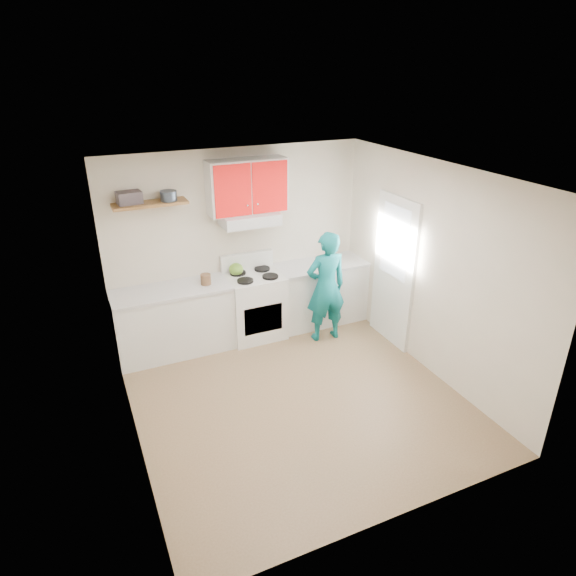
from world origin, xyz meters
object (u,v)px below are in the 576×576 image
stove (255,306)px  kettle (236,269)px  person (326,287)px  crock (206,280)px  tin (169,196)px

stove → kettle: kettle is taller
stove → person: (0.86, -0.48, 0.33)m
crock → kettle: bearing=16.9°
stove → crock: (-0.68, -0.01, 0.52)m
kettle → person: (1.07, -0.61, -0.22)m
tin → crock: size_ratio=1.24×
stove → kettle: 0.60m
tin → kettle: size_ratio=1.02×
kettle → person: person is taller
crock → person: size_ratio=0.10×
kettle → person: size_ratio=0.13×
person → kettle: bearing=-26.0°
tin → person: tin is taller
tin → kettle: (0.81, -0.03, -1.09)m
stove → person: bearing=-29.3°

